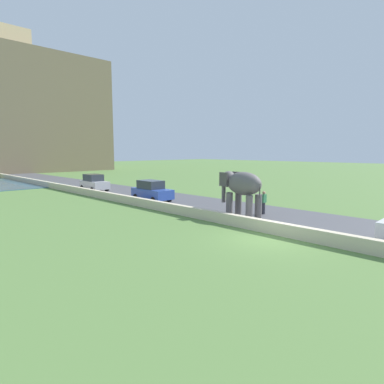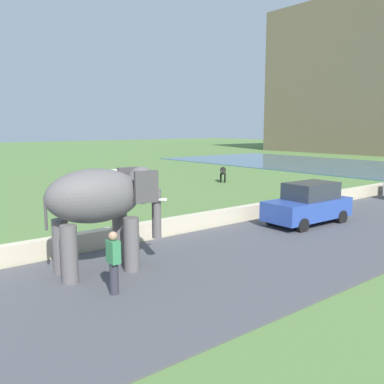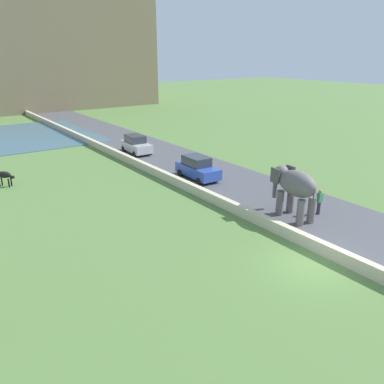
{
  "view_description": "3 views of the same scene",
  "coord_description": "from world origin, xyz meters",
  "px_view_note": "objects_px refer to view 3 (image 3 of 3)",
  "views": [
    {
      "loc": [
        -13.48,
        -8.51,
        4.33
      ],
      "look_at": [
        0.72,
        6.0,
        1.75
      ],
      "focal_mm": 30.43,
      "sensor_mm": 36.0,
      "label": 1
    },
    {
      "loc": [
        13.98,
        -1.05,
        4.09
      ],
      "look_at": [
        1.52,
        8.94,
        1.64
      ],
      "focal_mm": 39.36,
      "sensor_mm": 36.0,
      "label": 2
    },
    {
      "loc": [
        -13.88,
        -9.74,
        9.31
      ],
      "look_at": [
        -1.45,
        7.63,
        1.68
      ],
      "focal_mm": 36.32,
      "sensor_mm": 36.0,
      "label": 3
    }
  ],
  "objects_px": {
    "car_silver": "(136,144)",
    "cow_black": "(5,176)",
    "car_blue": "(197,168)",
    "elephant": "(294,186)",
    "person_beside_elephant": "(319,201)"
  },
  "relations": [
    {
      "from": "car_blue",
      "to": "cow_black",
      "type": "bearing_deg",
      "value": 151.64
    },
    {
      "from": "person_beside_elephant",
      "to": "car_blue",
      "type": "relative_size",
      "value": 0.4
    },
    {
      "from": "person_beside_elephant",
      "to": "elephant",
      "type": "bearing_deg",
      "value": 160.19
    },
    {
      "from": "car_blue",
      "to": "elephant",
      "type": "bearing_deg",
      "value": -89.85
    },
    {
      "from": "car_blue",
      "to": "car_silver",
      "type": "height_order",
      "value": "same"
    },
    {
      "from": "elephant",
      "to": "car_silver",
      "type": "relative_size",
      "value": 0.87
    },
    {
      "from": "car_blue",
      "to": "cow_black",
      "type": "distance_m",
      "value": 14.36
    },
    {
      "from": "cow_black",
      "to": "car_blue",
      "type": "bearing_deg",
      "value": -28.36
    },
    {
      "from": "elephant",
      "to": "cow_black",
      "type": "xyz_separation_m",
      "value": [
        -12.66,
        16.33,
        -1.2
      ]
    },
    {
      "from": "person_beside_elephant",
      "to": "car_blue",
      "type": "bearing_deg",
      "value": 99.68
    },
    {
      "from": "elephant",
      "to": "cow_black",
      "type": "height_order",
      "value": "elephant"
    },
    {
      "from": "car_silver",
      "to": "cow_black",
      "type": "height_order",
      "value": "car_silver"
    },
    {
      "from": "person_beside_elephant",
      "to": "cow_black",
      "type": "height_order",
      "value": "person_beside_elephant"
    },
    {
      "from": "car_silver",
      "to": "cow_black",
      "type": "bearing_deg",
      "value": -164.96
    },
    {
      "from": "elephant",
      "to": "car_silver",
      "type": "height_order",
      "value": "elephant"
    }
  ]
}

